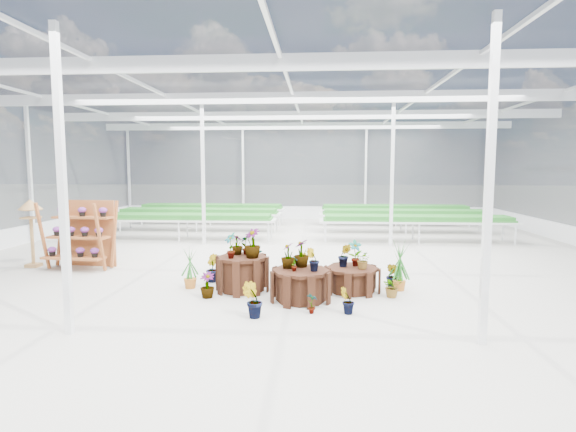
# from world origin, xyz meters

# --- Properties ---
(ground_plane) EXTENTS (24.00, 24.00, 0.00)m
(ground_plane) POSITION_xyz_m (0.00, 0.00, 0.00)
(ground_plane) COLOR gray
(ground_plane) RESTS_ON ground
(greenhouse_shell) EXTENTS (18.00, 24.00, 4.50)m
(greenhouse_shell) POSITION_xyz_m (0.00, 0.00, 2.25)
(greenhouse_shell) COLOR white
(greenhouse_shell) RESTS_ON ground
(steel_frame) EXTENTS (18.00, 24.00, 4.50)m
(steel_frame) POSITION_xyz_m (0.00, 0.00, 2.25)
(steel_frame) COLOR silver
(steel_frame) RESTS_ON ground
(nursery_benches) EXTENTS (16.00, 7.00, 0.84)m
(nursery_benches) POSITION_xyz_m (0.00, 7.20, 0.42)
(nursery_benches) COLOR silver
(nursery_benches) RESTS_ON ground
(plinth_tall) EXTENTS (1.10, 1.10, 0.70)m
(plinth_tall) POSITION_xyz_m (-0.82, -1.48, 0.35)
(plinth_tall) COLOR black
(plinth_tall) RESTS_ON ground
(plinth_mid) EXTENTS (1.47, 1.47, 0.59)m
(plinth_mid) POSITION_xyz_m (0.38, -2.08, 0.29)
(plinth_mid) COLOR black
(plinth_mid) RESTS_ON ground
(plinth_low) EXTENTS (1.30, 1.30, 0.49)m
(plinth_low) POSITION_xyz_m (1.38, -1.38, 0.24)
(plinth_low) COLOR black
(plinth_low) RESTS_ON ground
(shelf_rack) EXTENTS (1.65, 0.97, 1.67)m
(shelf_rack) POSITION_xyz_m (-5.14, 0.26, 0.84)
(shelf_rack) COLOR brown
(shelf_rack) RESTS_ON ground
(bird_table) EXTENTS (0.46, 0.46, 1.71)m
(bird_table) POSITION_xyz_m (-6.44, 0.38, 0.85)
(bird_table) COLOR #9F7441
(bird_table) RESTS_ON ground
(nursery_plants) EXTENTS (4.67, 3.10, 1.28)m
(nursery_plants) POSITION_xyz_m (0.26, -1.44, 0.53)
(nursery_plants) COLOR #226A23
(nursery_plants) RESTS_ON ground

